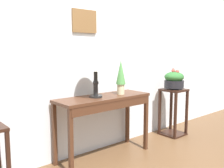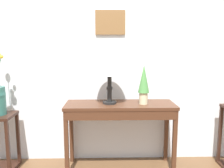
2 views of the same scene
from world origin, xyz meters
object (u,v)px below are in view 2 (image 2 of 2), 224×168
object	(u,v)px
console_table	(120,113)
potted_plant_on_console	(144,83)
pedestal_stand_left	(0,143)
table_lamp	(109,66)

from	to	relation	value
console_table	potted_plant_on_console	distance (m)	0.44
potted_plant_on_console	pedestal_stand_left	size ratio (longest dim) A/B	0.67
console_table	table_lamp	size ratio (longest dim) A/B	2.26
console_table	table_lamp	world-z (taller)	table_lamp
table_lamp	potted_plant_on_console	size ratio (longest dim) A/B	1.24
console_table	table_lamp	distance (m)	0.55
potted_plant_on_console	table_lamp	bearing A→B (deg)	175.47
console_table	potted_plant_on_console	size ratio (longest dim) A/B	2.80
potted_plant_on_console	console_table	bearing A→B (deg)	178.67
potted_plant_on_console	pedestal_stand_left	bearing A→B (deg)	179.36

